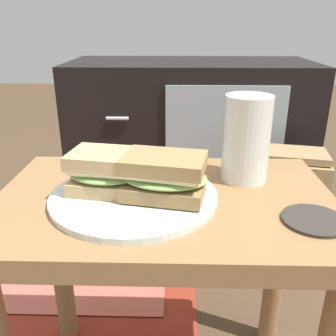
{
  "coord_description": "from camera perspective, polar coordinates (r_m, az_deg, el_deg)",
  "views": [
    {
      "loc": [
        0.02,
        -0.54,
        0.73
      ],
      "look_at": [
        0.01,
        0.0,
        0.51
      ],
      "focal_mm": 38.99,
      "sensor_mm": 36.0,
      "label": 1
    }
  ],
  "objects": [
    {
      "name": "coaster",
      "position": [
        0.57,
        21.88,
        -7.57
      ],
      "size": [
        0.09,
        0.09,
        0.01
      ],
      "primitive_type": "cylinder",
      "color": "#332D28",
      "rests_on": "side_table"
    },
    {
      "name": "side_table",
      "position": [
        0.65,
        -0.48,
        -11.59
      ],
      "size": [
        0.56,
        0.36,
        0.46
      ],
      "color": "olive",
      "rests_on": "ground"
    },
    {
      "name": "beer_glass",
      "position": [
        0.66,
        12.13,
        4.3
      ],
      "size": [
        0.08,
        0.08,
        0.15
      ],
      "color": "silver",
      "rests_on": "side_table"
    },
    {
      "name": "area_rug",
      "position": [
        1.36,
        -17.55,
        -11.22
      ],
      "size": [
        0.98,
        0.81,
        0.01
      ],
      "color": "maroon",
      "rests_on": "ground"
    },
    {
      "name": "sandwich_back",
      "position": [
        0.56,
        -1.02,
        -1.26
      ],
      "size": [
        0.15,
        0.11,
        0.07
      ],
      "color": "#9E7A4C",
      "rests_on": "plate"
    },
    {
      "name": "plate",
      "position": [
        0.59,
        -5.32,
        -4.36
      ],
      "size": [
        0.27,
        0.27,
        0.01
      ],
      "primitive_type": "cylinder",
      "color": "silver",
      "rests_on": "side_table"
    },
    {
      "name": "tv_cabinet",
      "position": [
        1.55,
        3.39,
        5.63
      ],
      "size": [
        0.96,
        0.46,
        0.58
      ],
      "color": "black",
      "rests_on": "ground"
    },
    {
      "name": "sandwich_front",
      "position": [
        0.6,
        -9.65,
        -0.53
      ],
      "size": [
        0.13,
        0.1,
        0.07
      ],
      "color": "tan",
      "rests_on": "plate"
    },
    {
      "name": "paper_bag",
      "position": [
        1.25,
        18.3,
        -5.25
      ],
      "size": [
        0.23,
        0.21,
        0.36
      ],
      "color": "tan",
      "rests_on": "ground"
    }
  ]
}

